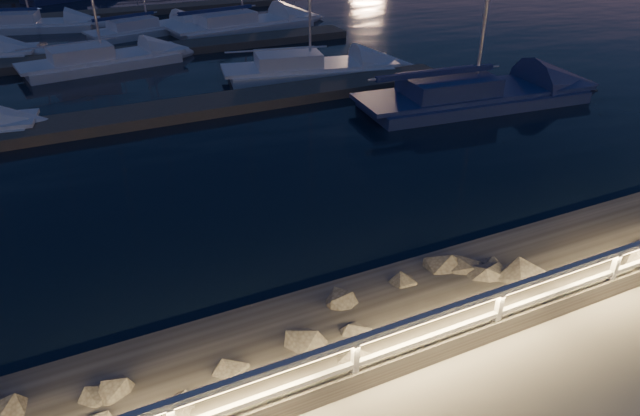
{
  "coord_description": "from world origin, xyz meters",
  "views": [
    {
      "loc": [
        -5.49,
        -6.0,
        7.35
      ],
      "look_at": [
        -0.74,
        4.0,
        1.11
      ],
      "focal_mm": 32.0,
      "sensor_mm": 36.0,
      "label": 1
    }
  ],
  "objects_px": {
    "sailboat_l": "(240,23)",
    "guard_rail": "(452,318)",
    "sailboat_c": "(306,67)",
    "sailboat_f": "(99,60)",
    "sailboat_g": "(145,28)",
    "sailboat_k": "(28,24)",
    "sailboat_d": "(469,94)"
  },
  "relations": [
    {
      "from": "sailboat_l",
      "to": "guard_rail",
      "type": "bearing_deg",
      "value": -110.27
    },
    {
      "from": "sailboat_c",
      "to": "sailboat_f",
      "type": "distance_m",
      "value": 10.46
    },
    {
      "from": "sailboat_g",
      "to": "sailboat_k",
      "type": "bearing_deg",
      "value": 131.07
    },
    {
      "from": "sailboat_c",
      "to": "guard_rail",
      "type": "bearing_deg",
      "value": -95.38
    },
    {
      "from": "sailboat_c",
      "to": "sailboat_d",
      "type": "xyz_separation_m",
      "value": [
        4.41,
        -6.73,
        0.04
      ]
    },
    {
      "from": "sailboat_d",
      "to": "sailboat_k",
      "type": "distance_m",
      "value": 28.42
    },
    {
      "from": "guard_rail",
      "to": "sailboat_c",
      "type": "bearing_deg",
      "value": 73.43
    },
    {
      "from": "sailboat_l",
      "to": "sailboat_f",
      "type": "bearing_deg",
      "value": -159.3
    },
    {
      "from": "sailboat_l",
      "to": "sailboat_g",
      "type": "bearing_deg",
      "value": 156.07
    },
    {
      "from": "guard_rail",
      "to": "sailboat_l",
      "type": "xyz_separation_m",
      "value": [
        5.89,
        29.62,
        -0.92
      ]
    },
    {
      "from": "guard_rail",
      "to": "sailboat_f",
      "type": "distance_m",
      "value": 24.65
    },
    {
      "from": "sailboat_k",
      "to": "sailboat_l",
      "type": "relative_size",
      "value": 0.85
    },
    {
      "from": "sailboat_f",
      "to": "sailboat_l",
      "type": "xyz_separation_m",
      "value": [
        9.1,
        5.2,
        0.01
      ]
    },
    {
      "from": "guard_rail",
      "to": "sailboat_d",
      "type": "distance_m",
      "value": 15.66
    },
    {
      "from": "sailboat_c",
      "to": "sailboat_g",
      "type": "height_order",
      "value": "sailboat_c"
    },
    {
      "from": "sailboat_g",
      "to": "sailboat_d",
      "type": "bearing_deg",
      "value": -78.43
    },
    {
      "from": "sailboat_c",
      "to": "sailboat_g",
      "type": "relative_size",
      "value": 1.12
    },
    {
      "from": "sailboat_c",
      "to": "sailboat_k",
      "type": "xyz_separation_m",
      "value": [
        -11.77,
        16.64,
        -0.01
      ]
    },
    {
      "from": "guard_rail",
      "to": "sailboat_f",
      "type": "bearing_deg",
      "value": 97.49
    },
    {
      "from": "sailboat_d",
      "to": "sailboat_k",
      "type": "bearing_deg",
      "value": 130.1
    },
    {
      "from": "sailboat_d",
      "to": "sailboat_k",
      "type": "relative_size",
      "value": 1.26
    },
    {
      "from": "sailboat_k",
      "to": "sailboat_l",
      "type": "distance_m",
      "value": 13.4
    },
    {
      "from": "sailboat_c",
      "to": "sailboat_g",
      "type": "xyz_separation_m",
      "value": [
        -5.3,
        12.35,
        -0.03
      ]
    },
    {
      "from": "sailboat_g",
      "to": "sailboat_l",
      "type": "distance_m",
      "value": 5.81
    },
    {
      "from": "guard_rail",
      "to": "sailboat_g",
      "type": "xyz_separation_m",
      "value": [
        0.28,
        31.11,
        -0.97
      ]
    },
    {
      "from": "sailboat_g",
      "to": "sailboat_c",
      "type": "bearing_deg",
      "value": -82.16
    },
    {
      "from": "sailboat_d",
      "to": "sailboat_l",
      "type": "xyz_separation_m",
      "value": [
        -4.1,
        17.59,
        -0.02
      ]
    },
    {
      "from": "sailboat_d",
      "to": "sailboat_l",
      "type": "relative_size",
      "value": 1.07
    },
    {
      "from": "guard_rail",
      "to": "sailboat_g",
      "type": "bearing_deg",
      "value": 89.49
    },
    {
      "from": "sailboat_d",
      "to": "sailboat_g",
      "type": "bearing_deg",
      "value": 122.38
    },
    {
      "from": "guard_rail",
      "to": "sailboat_k",
      "type": "distance_m",
      "value": 35.95
    },
    {
      "from": "sailboat_d",
      "to": "sailboat_f",
      "type": "xyz_separation_m",
      "value": [
        -13.2,
        12.39,
        -0.03
      ]
    }
  ]
}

